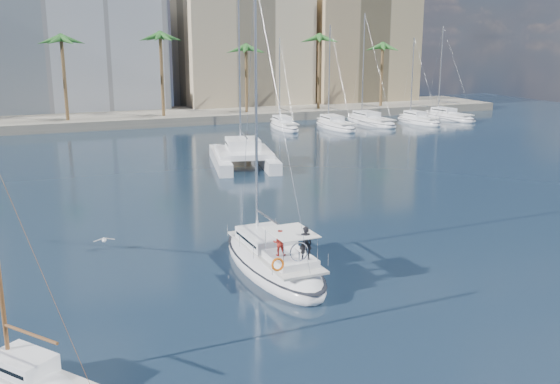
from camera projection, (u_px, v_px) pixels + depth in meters
name	position (u px, v px, depth m)	size (l,w,h in m)	color
ground	(269.00, 270.00, 32.35)	(160.00, 160.00, 0.00)	black
quay	(114.00, 119.00, 87.15)	(120.00, 14.00, 1.20)	gray
building_modern	(13.00, 21.00, 90.39)	(42.00, 16.00, 28.00)	white
building_beige	(242.00, 48.00, 100.91)	(20.00, 14.00, 20.00)	beige
building_tan_right	(357.00, 53.00, 106.56)	(18.00, 12.00, 18.00)	tan
palm_centre	(113.00, 48.00, 81.21)	(3.60, 3.60, 12.30)	brown
palm_right	(345.00, 47.00, 93.46)	(3.60, 3.60, 12.30)	brown
main_sloop	(273.00, 261.00, 32.14)	(3.62, 10.45, 15.38)	white
catamaran	(243.00, 153.00, 58.49)	(7.49, 11.81, 16.12)	white
seagull	(104.00, 240.00, 35.03)	(1.18, 0.51, 0.22)	silver
moored_yacht_a	(284.00, 129.00, 81.90)	(2.72, 9.35, 11.90)	white
moored_yacht_b	(335.00, 128.00, 82.44)	(3.14, 10.78, 13.72)	white
moored_yacht_c	(371.00, 124.00, 86.58)	(3.55, 12.21, 15.54)	white
moored_yacht_d	(418.00, 123.00, 87.12)	(2.72, 9.35, 11.90)	white
moored_yacht_e	(448.00, 119.00, 91.27)	(3.14, 10.78, 13.72)	white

